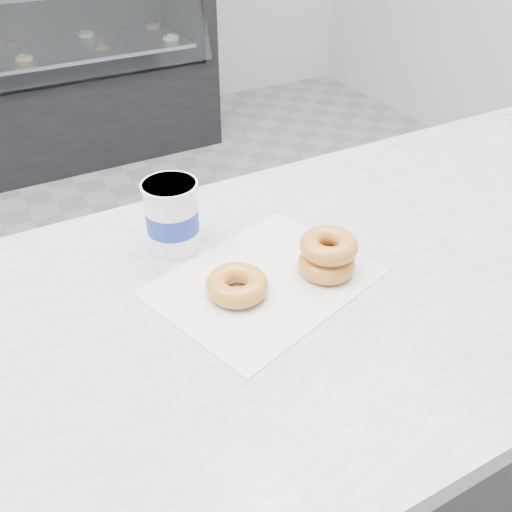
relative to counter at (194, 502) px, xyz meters
The scene contains 6 objects.
ground 0.75m from the counter, 90.00° to the left, with size 5.00×5.00×0.00m, color gray.
counter is the anchor object (origin of this frame).
wax_paper 0.48m from the counter, 11.62° to the left, with size 0.34×0.26×0.00m, color silver.
donut_single 0.48m from the counter, 13.12° to the left, with size 0.10×0.10×0.03m, color orange.
donut_stack 0.56m from the counter, ahead, with size 0.13×0.13×0.07m.
coffee_cup 0.56m from the counter, 67.09° to the left, with size 0.11×0.11×0.13m.
Camera 1 is at (-0.19, -1.20, 1.47)m, focal length 40.00 mm.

